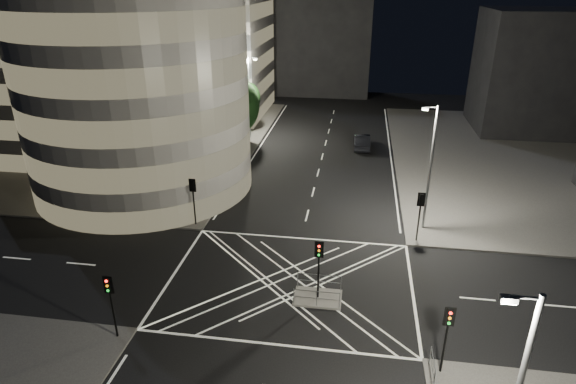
% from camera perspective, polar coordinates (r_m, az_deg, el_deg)
% --- Properties ---
extents(ground, '(120.00, 120.00, 0.00)m').
position_cam_1_polar(ground, '(32.59, 0.23, -10.67)').
color(ground, black).
rests_on(ground, ground).
extents(sidewalk_far_left, '(42.00, 42.00, 0.15)m').
position_cam_1_polar(sidewalk_far_left, '(65.48, -22.07, 5.86)').
color(sidewalk_far_left, '#494644').
rests_on(sidewalk_far_left, ground).
extents(central_island, '(3.00, 2.00, 0.15)m').
position_cam_1_polar(central_island, '(31.15, 3.54, -12.41)').
color(central_island, slate).
rests_on(central_island, ground).
extents(office_tower_curved, '(30.00, 29.00, 27.20)m').
position_cam_1_polar(office_tower_curved, '(51.86, -20.62, 16.05)').
color(office_tower_curved, gray).
rests_on(office_tower_curved, sidewalk_far_left).
extents(office_block_rear, '(24.00, 16.00, 22.00)m').
position_cam_1_polar(office_block_rear, '(73.62, -12.60, 17.72)').
color(office_block_rear, gray).
rests_on(office_block_rear, sidewalk_far_left).
extents(building_right_far, '(14.00, 12.00, 15.00)m').
position_cam_1_polar(building_right_far, '(70.92, 27.40, 12.59)').
color(building_right_far, black).
rests_on(building_right_far, sidewalk_far_right).
extents(building_far_end, '(18.00, 8.00, 18.00)m').
position_cam_1_polar(building_far_end, '(85.41, 3.46, 17.56)').
color(building_far_end, black).
rests_on(building_far_end, ground).
extents(tree_a, '(4.31, 4.31, 7.19)m').
position_cam_1_polar(tree_a, '(40.69, -12.66, 3.76)').
color(tree_a, black).
rests_on(tree_a, sidewalk_far_left).
extents(tree_b, '(4.68, 4.68, 7.23)m').
position_cam_1_polar(tree_b, '(46.07, -10.05, 6.13)').
color(tree_b, black).
rests_on(tree_b, sidewalk_far_left).
extents(tree_c, '(3.75, 3.75, 6.22)m').
position_cam_1_polar(tree_c, '(51.67, -7.96, 7.68)').
color(tree_c, black).
rests_on(tree_c, sidewalk_far_left).
extents(tree_d, '(5.74, 5.74, 8.13)m').
position_cam_1_polar(tree_d, '(57.05, -6.32, 10.11)').
color(tree_d, black).
rests_on(tree_d, sidewalk_far_left).
extents(tree_e, '(3.52, 3.52, 6.42)m').
position_cam_1_polar(tree_e, '(62.81, -4.91, 11.04)').
color(tree_e, black).
rests_on(tree_e, sidewalk_far_left).
extents(traffic_signal_fl, '(0.55, 0.22, 4.00)m').
position_cam_1_polar(traffic_signal_fl, '(38.93, -11.18, -0.14)').
color(traffic_signal_fl, black).
rests_on(traffic_signal_fl, sidewalk_far_left).
extents(traffic_signal_nl, '(0.55, 0.22, 4.00)m').
position_cam_1_polar(traffic_signal_nl, '(28.18, -20.33, -11.40)').
color(traffic_signal_nl, black).
rests_on(traffic_signal_nl, sidewalk_near_left).
extents(traffic_signal_fr, '(0.55, 0.22, 4.00)m').
position_cam_1_polar(traffic_signal_fr, '(37.12, 15.40, -1.82)').
color(traffic_signal_fr, black).
rests_on(traffic_signal_fr, sidewalk_far_right).
extents(traffic_signal_nr, '(0.55, 0.22, 4.00)m').
position_cam_1_polar(traffic_signal_nr, '(25.63, 18.38, -15.04)').
color(traffic_signal_nr, black).
rests_on(traffic_signal_nr, sidewalk_near_right).
extents(traffic_signal_island, '(0.55, 0.22, 4.00)m').
position_cam_1_polar(traffic_signal_island, '(29.55, 3.68, -7.97)').
color(traffic_signal_island, black).
rests_on(traffic_signal_island, central_island).
extents(street_lamp_left_near, '(1.25, 0.25, 10.00)m').
position_cam_1_polar(street_lamp_left_near, '(42.78, -10.01, 5.95)').
color(street_lamp_left_near, slate).
rests_on(street_lamp_left_near, sidewalk_far_left).
extents(street_lamp_left_far, '(1.25, 0.25, 10.00)m').
position_cam_1_polar(street_lamp_left_far, '(59.50, -4.60, 11.32)').
color(street_lamp_left_far, slate).
rests_on(street_lamp_left_far, sidewalk_far_left).
extents(street_lamp_right_far, '(1.25, 0.25, 10.00)m').
position_cam_1_polar(street_lamp_right_far, '(38.22, 16.46, 3.10)').
color(street_lamp_right_far, slate).
rests_on(street_lamp_right_far, sidewalk_far_right).
extents(railing_island_south, '(2.80, 0.06, 1.10)m').
position_cam_1_polar(railing_island_south, '(30.06, 3.40, -12.46)').
color(railing_island_south, slate).
rests_on(railing_island_south, central_island).
extents(railing_island_north, '(2.80, 0.06, 1.10)m').
position_cam_1_polar(railing_island_north, '(31.52, 3.73, -10.53)').
color(railing_island_north, slate).
rests_on(railing_island_north, central_island).
extents(sedan, '(2.05, 5.29, 1.72)m').
position_cam_1_polar(sedan, '(57.97, 8.73, 5.97)').
color(sedan, black).
rests_on(sedan, ground).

